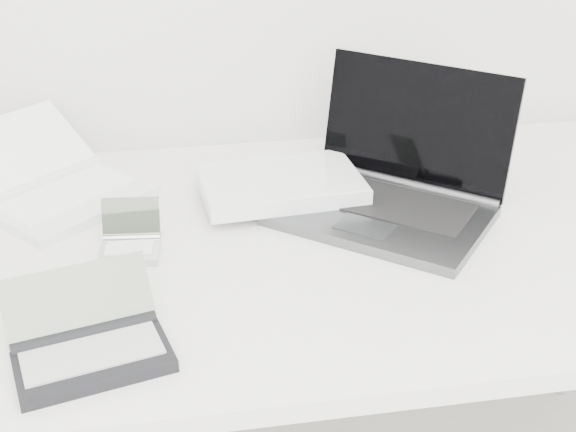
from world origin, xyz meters
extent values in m
cube|color=white|center=(0.00, 1.55, 0.71)|extent=(1.60, 0.80, 0.03)
cube|color=#535557|center=(0.14, 1.58, 0.74)|extent=(0.42, 0.40, 0.02)
cube|color=black|center=(0.16, 1.60, 0.75)|extent=(0.30, 0.28, 0.00)
cube|color=black|center=(0.23, 1.69, 0.85)|extent=(0.30, 0.26, 0.21)
cylinder|color=#535557|center=(0.22, 1.67, 0.75)|extent=(0.27, 0.23, 0.02)
cube|color=#3B3E41|center=(0.10, 1.53, 0.75)|extent=(0.11, 0.10, 0.00)
cube|color=silver|center=(-0.01, 1.68, 0.76)|extent=(0.29, 0.21, 0.03)
cube|color=white|center=(-0.01, 1.68, 0.78)|extent=(0.28, 0.20, 0.00)
cube|color=white|center=(-0.38, 1.72, 0.74)|extent=(0.31, 0.30, 0.02)
cube|color=white|center=(-0.39, 1.73, 0.75)|extent=(0.24, 0.23, 0.00)
cube|color=white|center=(-0.48, 1.84, 0.79)|extent=(0.29, 0.27, 0.09)
cylinder|color=white|center=(-0.43, 1.79, 0.75)|extent=(0.20, 0.18, 0.02)
cube|color=#B6B6BA|center=(-0.28, 1.53, 0.74)|extent=(0.10, 0.08, 0.01)
cube|color=silver|center=(-0.28, 1.53, 0.74)|extent=(0.08, 0.05, 0.00)
cube|color=gray|center=(-0.27, 1.58, 0.77)|extent=(0.09, 0.04, 0.06)
cylinder|color=#B6B6BA|center=(-0.27, 1.57, 0.74)|extent=(0.09, 0.02, 0.01)
cube|color=black|center=(-0.32, 1.26, 0.74)|extent=(0.21, 0.14, 0.02)
cube|color=#989898|center=(-0.32, 1.27, 0.75)|extent=(0.18, 0.11, 0.00)
cube|color=slate|center=(-0.34, 1.34, 0.79)|extent=(0.20, 0.10, 0.08)
cylinder|color=black|center=(-0.33, 1.31, 0.75)|extent=(0.19, 0.06, 0.02)
camera|label=1|loc=(-0.22, 0.43, 1.38)|focal=50.00mm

